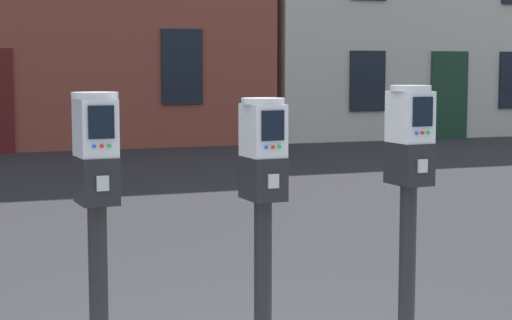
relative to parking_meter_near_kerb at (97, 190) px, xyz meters
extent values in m
cylinder|color=black|center=(0.00, 0.00, -0.54)|extent=(0.09, 0.09, 0.95)
cube|color=black|center=(0.00, 0.00, 0.05)|extent=(0.18, 0.25, 0.22)
cube|color=#A5A8AD|center=(0.01, -0.12, 0.05)|extent=(0.06, 0.01, 0.07)
cube|color=#B7BABF|center=(0.00, 0.00, 0.29)|extent=(0.18, 0.24, 0.27)
cube|color=black|center=(0.01, -0.12, 0.32)|extent=(0.12, 0.01, 0.15)
cylinder|color=blue|center=(-0.03, -0.12, 0.22)|extent=(0.02, 0.01, 0.02)
cylinder|color=red|center=(0.01, -0.12, 0.22)|extent=(0.02, 0.01, 0.02)
cylinder|color=green|center=(0.04, -0.12, 0.22)|extent=(0.02, 0.01, 0.02)
cylinder|color=#B7BABF|center=(0.00, 0.00, 0.44)|extent=(0.23, 0.23, 0.03)
cylinder|color=black|center=(0.83, 0.00, -0.55)|extent=(0.09, 0.09, 0.93)
cube|color=black|center=(0.83, 0.00, 0.02)|extent=(0.18, 0.25, 0.21)
cube|color=#A5A8AD|center=(0.84, -0.12, 0.02)|extent=(0.06, 0.01, 0.07)
cube|color=#B7BABF|center=(0.83, 0.00, 0.26)|extent=(0.18, 0.24, 0.26)
cube|color=black|center=(0.84, -0.12, 0.29)|extent=(0.12, 0.01, 0.15)
cylinder|color=blue|center=(0.80, -0.12, 0.18)|extent=(0.02, 0.01, 0.02)
cylinder|color=red|center=(0.84, -0.12, 0.18)|extent=(0.02, 0.01, 0.02)
cylinder|color=green|center=(0.87, -0.12, 0.18)|extent=(0.02, 0.01, 0.02)
cylinder|color=#B7BABF|center=(0.83, 0.00, 0.40)|extent=(0.23, 0.23, 0.03)
cylinder|color=black|center=(1.66, 0.00, -0.53)|extent=(0.09, 0.09, 0.96)
cube|color=black|center=(1.66, 0.00, 0.06)|extent=(0.18, 0.25, 0.22)
cube|color=#A5A8AD|center=(1.67, -0.12, 0.06)|extent=(0.06, 0.01, 0.07)
cube|color=#B7BABF|center=(1.66, 0.00, 0.31)|extent=(0.18, 0.24, 0.27)
cube|color=black|center=(1.67, -0.12, 0.34)|extent=(0.12, 0.01, 0.15)
cylinder|color=blue|center=(1.63, -0.12, 0.23)|extent=(0.02, 0.01, 0.02)
cylinder|color=red|center=(1.67, -0.12, 0.23)|extent=(0.02, 0.01, 0.02)
cylinder|color=green|center=(1.70, -0.12, 0.23)|extent=(0.02, 0.01, 0.02)
cylinder|color=#B7BABF|center=(1.66, 0.00, 0.46)|extent=(0.23, 0.23, 0.03)
cube|color=black|center=(4.40, 14.21, 0.58)|extent=(0.90, 0.06, 1.60)
cube|color=black|center=(8.84, 14.21, 0.25)|extent=(0.90, 0.06, 1.40)
cube|color=#193823|center=(11.05, 14.21, -0.10)|extent=(1.00, 0.07, 2.10)
camera|label=1|loc=(-0.72, -4.07, 0.57)|focal=61.81mm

